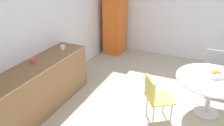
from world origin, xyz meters
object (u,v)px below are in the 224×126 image
Objects in this scene: round_table at (212,84)px; locker_cabinet at (115,23)px; chair_gray at (213,65)px; chair_yellow at (155,95)px; mug_green at (63,47)px; fruit_bowl at (215,74)px; mug_white at (33,61)px.

locker_cabinet is at bearing 53.17° from round_table.
chair_gray and chair_yellow have the same top height.
chair_yellow is (-1.63, 0.82, 0.00)m from chair_gray.
locker_cabinet is at bearing 69.57° from chair_gray.
round_table is at bearing -54.09° from chair_yellow.
fruit_bowl is at bearing -81.85° from mug_green.
fruit_bowl is at bearing -15.50° from round_table.
round_table is at bearing -179.61° from chair_gray.
chair_yellow is 1.11m from fruit_bowl.
round_table is at bearing 164.50° from fruit_bowl.
chair_gray is (-1.01, -2.71, -0.34)m from locker_cabinet.
chair_gray is 0.98m from fruit_bowl.
chair_gray is at bearing 0.39° from round_table.
mug_white is at bearing 110.61° from round_table.
mug_green is at bearing 82.33° from chair_yellow.
mug_green is at bearing 96.77° from round_table.
mug_green reaches higher than fruit_bowl.
locker_cabinet reaches higher than chair_gray.
mug_green reaches higher than round_table.
fruit_bowl is at bearing -178.38° from chair_gray.
round_table is 0.18m from fruit_bowl.
fruit_bowl is at bearing -68.29° from mug_white.
round_table is at bearing -126.83° from locker_cabinet.
chair_yellow is at bearing 153.15° from chair_gray.
mug_white is 0.76m from mug_green.
locker_cabinet is at bearing -2.34° from mug_green.
mug_green is at bearing 115.83° from chair_gray.
round_table is (-2.03, -2.72, -0.26)m from locker_cabinet.
chair_yellow is 6.43× the size of mug_green.
locker_cabinet is at bearing -3.26° from mug_white.
chair_gray reaches higher than round_table.
fruit_bowl reaches higher than round_table.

